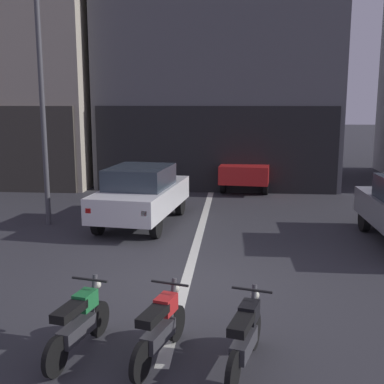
% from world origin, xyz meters
% --- Properties ---
extents(ground_plane, '(120.00, 120.00, 0.00)m').
position_xyz_m(ground_plane, '(0.00, 0.00, 0.00)').
color(ground_plane, '#333338').
extents(lane_centre_line, '(0.20, 18.00, 0.01)m').
position_xyz_m(lane_centre_line, '(0.00, 6.00, 0.00)').
color(lane_centre_line, silver).
rests_on(lane_centre_line, ground).
extents(building_mid_block, '(9.31, 7.66, 12.95)m').
position_xyz_m(building_mid_block, '(0.13, 13.15, 6.46)').
color(building_mid_block, '#56565B').
rests_on(building_mid_block, ground).
extents(car_white_crossing_near, '(2.25, 4.28, 1.64)m').
position_xyz_m(car_white_crossing_near, '(-1.68, 4.40, 0.89)').
color(car_white_crossing_near, black).
rests_on(car_white_crossing_near, ground).
extents(car_red_down_street, '(2.15, 4.25, 1.64)m').
position_xyz_m(car_red_down_street, '(1.37, 10.50, 0.89)').
color(car_red_down_street, black).
rests_on(car_red_down_street, ground).
extents(street_lamp, '(0.36, 0.36, 6.45)m').
position_xyz_m(street_lamp, '(-4.27, 4.15, 3.95)').
color(street_lamp, '#47474C').
rests_on(street_lamp, ground).
extents(motorcycle_green_row_leftmost, '(0.56, 1.65, 0.98)m').
position_xyz_m(motorcycle_green_row_leftmost, '(-1.18, -2.70, 0.46)').
color(motorcycle_green_row_leftmost, black).
rests_on(motorcycle_green_row_leftmost, ground).
extents(motorcycle_red_row_left_mid, '(0.62, 1.63, 0.98)m').
position_xyz_m(motorcycle_red_row_left_mid, '(-0.05, -2.74, 0.46)').
color(motorcycle_red_row_left_mid, black).
rests_on(motorcycle_red_row_left_mid, ground).
extents(motorcycle_black_row_centre, '(0.60, 1.63, 0.98)m').
position_xyz_m(motorcycle_black_row_centre, '(1.08, -2.88, 0.46)').
color(motorcycle_black_row_centre, black).
rests_on(motorcycle_black_row_centre, ground).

